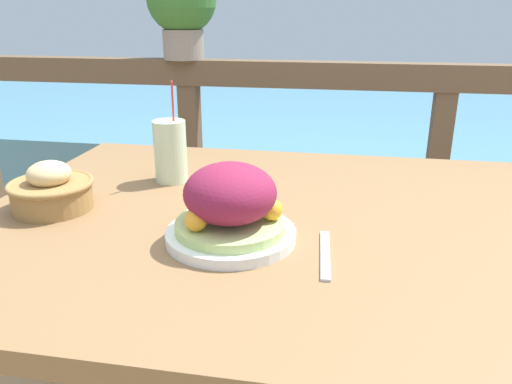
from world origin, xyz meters
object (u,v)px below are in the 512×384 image
at_px(salad_plate, 230,208).
at_px(drink_glass, 170,151).
at_px(bread_basket, 51,190).
at_px(potted_plant, 182,4).

distance_m(salad_plate, drink_glass, 0.38).
xyz_separation_m(salad_plate, bread_basket, (-0.41, 0.08, -0.02)).
bearing_deg(salad_plate, bread_basket, 168.77).
distance_m(drink_glass, potted_plant, 0.77).
relative_size(drink_glass, potted_plant, 0.75).
height_order(salad_plate, potted_plant, potted_plant).
relative_size(drink_glass, bread_basket, 1.41).
relative_size(salad_plate, potted_plant, 0.73).
bearing_deg(potted_plant, drink_glass, -75.50).
xyz_separation_m(bread_basket, potted_plant, (0.01, 0.89, 0.37)).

